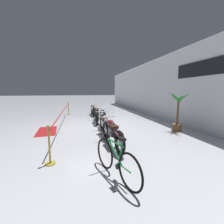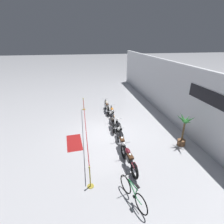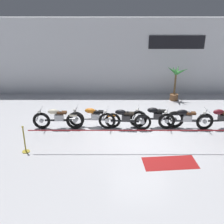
% 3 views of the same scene
% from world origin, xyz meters
% --- Properties ---
extents(ground_plane, '(120.00, 120.00, 0.00)m').
position_xyz_m(ground_plane, '(0.00, 0.00, 0.00)').
color(ground_plane, silver).
extents(back_wall, '(28.00, 0.29, 4.20)m').
position_xyz_m(back_wall, '(0.01, 5.12, 2.10)').
color(back_wall, white).
rests_on(back_wall, ground).
extents(motorcycle_cream_0, '(2.17, 0.62, 0.95)m').
position_xyz_m(motorcycle_cream_0, '(-3.47, 0.57, 0.47)').
color(motorcycle_cream_0, black).
rests_on(motorcycle_cream_0, ground).
extents(motorcycle_orange_1, '(2.25, 0.62, 0.92)m').
position_xyz_m(motorcycle_orange_1, '(-1.94, 0.74, 0.45)').
color(motorcycle_orange_1, black).
rests_on(motorcycle_orange_1, ground).
extents(motorcycle_black_2, '(2.23, 0.62, 0.94)m').
position_xyz_m(motorcycle_black_2, '(-0.65, 0.52, 0.47)').
color(motorcycle_black_2, black).
rests_on(motorcycle_black_2, ground).
extents(motorcycle_black_3, '(2.34, 0.62, 0.96)m').
position_xyz_m(motorcycle_black_3, '(0.71, 0.69, 0.47)').
color(motorcycle_black_3, black).
rests_on(motorcycle_black_3, ground).
extents(motorcycle_black_4, '(2.32, 0.62, 0.93)m').
position_xyz_m(motorcycle_black_4, '(1.93, 0.54, 0.46)').
color(motorcycle_black_4, black).
rests_on(motorcycle_black_4, ground).
extents(motorcycle_maroon_5, '(2.18, 0.62, 0.95)m').
position_xyz_m(motorcycle_maroon_5, '(3.44, 0.55, 0.47)').
color(motorcycle_maroon_5, black).
rests_on(motorcycle_maroon_5, ground).
extents(bicycle, '(1.71, 0.66, 0.98)m').
position_xyz_m(bicycle, '(5.32, 0.19, 0.40)').
color(bicycle, black).
rests_on(bicycle, ground).
extents(potted_palm_left_of_row, '(1.18, 0.96, 1.93)m').
position_xyz_m(potted_palm_left_of_row, '(2.19, 4.03, 1.01)').
color(potted_palm_left_of_row, brown).
rests_on(potted_palm_left_of_row, ground).
extents(stanchion_far_left, '(8.63, 0.28, 1.05)m').
position_xyz_m(stanchion_far_left, '(-1.35, -1.33, 0.72)').
color(stanchion_far_left, gold).
rests_on(stanchion_far_left, ground).
extents(stanchion_mid_left, '(0.28, 0.28, 1.05)m').
position_xyz_m(stanchion_mid_left, '(4.32, -1.33, 0.36)').
color(stanchion_mid_left, gold).
rests_on(stanchion_mid_left, ground).
extents(floor_banner, '(1.91, 1.01, 0.01)m').
position_xyz_m(floor_banner, '(0.81, -2.06, 0.00)').
color(floor_banner, maroon).
rests_on(floor_banner, ground).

